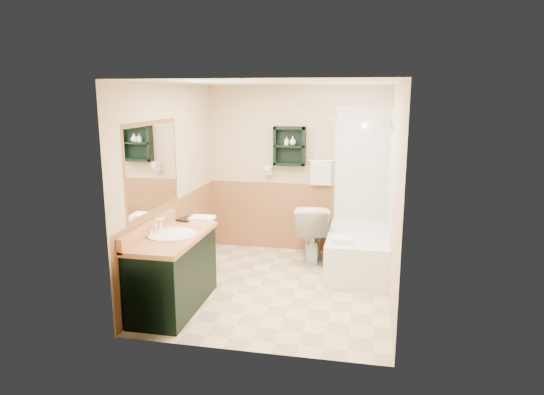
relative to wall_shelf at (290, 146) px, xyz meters
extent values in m
plane|color=beige|center=(0.10, -1.41, -1.55)|extent=(3.00, 3.00, 0.00)
cube|color=beige|center=(0.10, 0.11, -0.35)|extent=(2.60, 0.04, 2.40)
cube|color=beige|center=(-1.22, -1.41, -0.35)|extent=(0.04, 3.00, 2.40)
cube|color=beige|center=(1.42, -1.41, -0.35)|extent=(0.04, 3.00, 2.40)
cube|color=white|center=(0.10, -1.41, 0.87)|extent=(2.60, 3.00, 0.04)
cube|color=black|center=(0.00, 0.00, 0.00)|extent=(0.45, 0.15, 0.55)
cylinder|color=silver|center=(0.63, -0.66, 0.45)|extent=(0.03, 1.60, 0.03)
cube|color=black|center=(-0.89, -2.16, -1.14)|extent=(0.59, 1.28, 0.82)
cube|color=white|center=(1.03, -0.60, -1.29)|extent=(0.78, 1.50, 0.52)
imported|color=white|center=(0.38, -0.37, -1.15)|extent=(0.55, 0.87, 0.81)
cube|color=white|center=(-0.79, -1.50, -0.71)|extent=(0.28, 0.22, 0.04)
imported|color=black|center=(-1.06, -1.51, -0.62)|extent=(0.17, 0.06, 0.23)
cube|color=white|center=(0.84, -1.13, -1.00)|extent=(0.25, 0.21, 0.07)
imported|color=white|center=(-0.04, -0.01, 0.04)|extent=(0.06, 0.12, 0.05)
imported|color=white|center=(0.05, -0.01, 0.06)|extent=(0.12, 0.14, 0.09)
camera|label=1|loc=(1.12, -6.76, 0.73)|focal=32.00mm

